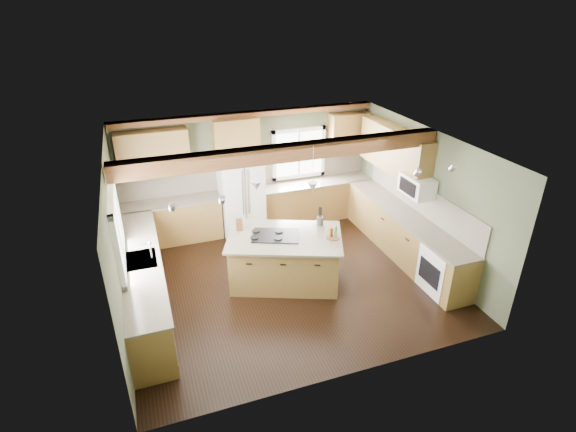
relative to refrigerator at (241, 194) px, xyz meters
name	(u,v)px	position (x,y,z in m)	size (l,w,h in m)	color
floor	(287,279)	(0.30, -2.12, -0.90)	(5.60, 5.60, 0.00)	black
ceiling	(287,145)	(0.30, -2.12, 1.70)	(5.60, 5.60, 0.00)	silver
wall_back	(249,169)	(0.30, 0.38, 0.40)	(5.60, 5.60, 0.00)	#464B35
wall_left	(117,244)	(-2.50, -2.12, 0.40)	(5.00, 5.00, 0.00)	#464B35
wall_right	(424,195)	(3.10, -2.12, 0.40)	(5.00, 5.00, 0.00)	#464B35
ceiling_beam	(287,153)	(0.30, -2.12, 1.57)	(5.55, 0.26, 0.26)	#4C2515
soffit_trim	(248,114)	(0.30, 0.28, 1.64)	(5.55, 0.20, 0.10)	#4C2515
backsplash_back	(250,173)	(0.30, 0.36, 0.31)	(5.58, 0.03, 0.58)	brown
backsplash_right	(421,198)	(3.08, -2.07, 0.31)	(0.03, 3.70, 0.58)	brown
base_cab_back_left	(173,222)	(-1.49, 0.08, -0.46)	(2.02, 0.60, 0.88)	brown
counter_back_left	(170,202)	(-1.49, 0.08, 0.00)	(2.06, 0.64, 0.04)	#433C31
base_cab_back_right	(316,200)	(1.79, 0.08, -0.46)	(2.62, 0.60, 0.88)	brown
counter_back_right	(316,182)	(1.79, 0.08, 0.00)	(2.66, 0.64, 0.04)	#433C31
base_cab_left	(145,284)	(-2.20, -2.07, -0.46)	(0.60, 3.70, 0.88)	brown
counter_left	(141,260)	(-2.20, -2.07, 0.00)	(0.64, 3.74, 0.04)	#433C31
base_cab_right	(404,235)	(2.80, -2.07, -0.46)	(0.60, 3.70, 0.88)	brown
counter_right	(406,215)	(2.80, -2.07, 0.00)	(0.64, 3.74, 0.04)	#433C31
upper_cab_back_left	(153,153)	(-1.69, 0.21, 1.05)	(1.40, 0.35, 0.90)	brown
upper_cab_over_fridge	(236,135)	(0.00, 0.21, 1.25)	(0.96, 0.35, 0.70)	brown
upper_cab_right	(394,150)	(2.92, -1.22, 1.05)	(0.35, 2.20, 0.90)	brown
upper_cab_back_corner	(348,133)	(2.60, 0.21, 1.05)	(0.90, 0.35, 0.90)	brown
window_left	(116,228)	(-2.48, -2.07, 0.65)	(0.04, 1.60, 1.05)	white
window_back	(298,153)	(1.45, 0.36, 0.65)	(1.10, 0.04, 1.00)	white
sink	(141,260)	(-2.20, -2.07, 0.01)	(0.50, 0.65, 0.03)	#262628
faucet	(151,251)	(-2.02, -2.07, 0.15)	(0.02, 0.02, 0.28)	#B2B2B7
dishwasher	(151,334)	(-2.19, -3.37, -0.47)	(0.60, 0.60, 0.84)	white
oven	(444,270)	(2.79, -3.37, -0.47)	(0.60, 0.72, 0.84)	white
microwave	(417,186)	(2.88, -2.17, 0.65)	(0.40, 0.70, 0.38)	white
pendant_left	(256,186)	(-0.18, -1.95, 0.98)	(0.18, 0.18, 0.16)	#B2B2B7
pendant_right	(313,187)	(0.70, -2.30, 0.98)	(0.18, 0.18, 0.16)	#B2B2B7
refrigerator	(241,194)	(0.00, 0.00, 0.00)	(0.90, 0.74, 1.80)	white
island	(285,259)	(0.26, -2.12, -0.46)	(1.89, 1.16, 0.88)	brown
island_top	(285,237)	(0.26, -2.12, 0.00)	(2.02, 1.28, 0.04)	#433C31
cooktop	(276,236)	(0.11, -2.06, 0.03)	(0.82, 0.55, 0.02)	black
knife_block	(239,225)	(-0.44, -1.62, 0.12)	(0.12, 0.09, 0.20)	brown
utensil_crock	(320,221)	(1.03, -1.92, 0.10)	(0.12, 0.12, 0.16)	#372F2C
bottle_tray	(333,232)	(1.04, -2.46, 0.13)	(0.24, 0.24, 0.22)	brown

